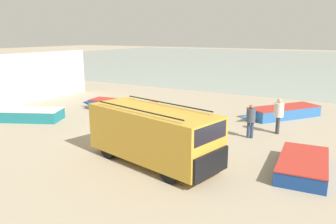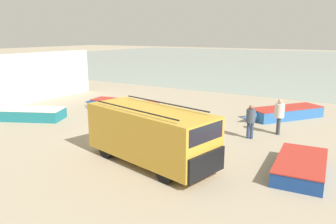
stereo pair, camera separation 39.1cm
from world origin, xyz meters
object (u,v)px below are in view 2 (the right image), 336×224
Objects in this scene: fishing_rowboat_1 at (25,114)px; fisherman_0 at (251,119)px; parked_van at (151,134)px; fisherman_1 at (279,113)px; fishing_rowboat_2 at (284,113)px; fishing_rowboat_0 at (122,105)px; fishing_rowboat_3 at (301,165)px.

fisherman_0 is (12.50, 3.28, 0.66)m from fishing_rowboat_1.
parked_van is 1.14× the size of fishing_rowboat_1.
parked_van is 3.22× the size of fisherman_1.
parked_van is 1.17× the size of fishing_rowboat_2.
fisherman_0 reaches higher than fishing_rowboat_0.
fisherman_1 reaches higher than fishing_rowboat_2.
fishing_rowboat_1 is at bearing -0.24° from fisherman_1.
parked_van is 1.41× the size of fishing_rowboat_3.
fishing_rowboat_1 is 1.24× the size of fishing_rowboat_3.
fisherman_1 is (0.48, -3.43, 0.75)m from fishing_rowboat_2.
parked_van reaches higher than fisherman_1.
fisherman_1 reaches higher than fisherman_0.
fishing_rowboat_2 is 3.02× the size of fisherman_0.
fishing_rowboat_1 is at bearing -176.73° from parked_van.
fishing_rowboat_1 is (-3.39, -4.82, -0.00)m from fishing_rowboat_0.
parked_van is 3.52× the size of fisherman_0.
fishing_rowboat_0 is 9.26m from fisherman_0.
parked_van is 5.52m from fisherman_0.
fishing_rowboat_1 is (-10.14, 1.70, -0.86)m from parked_van.
fishing_rowboat_2 is at bearing -167.72° from fishing_rowboat_0.
parked_van reaches higher than fishing_rowboat_0.
fisherman_0 is (-0.52, -4.85, 0.66)m from fishing_rowboat_2.
fishing_rowboat_1 reaches higher than fishing_rowboat_2.
fishing_rowboat_3 is 2.49× the size of fisherman_0.
fishing_rowboat_2 is (9.62, 3.32, -0.00)m from fishing_rowboat_0.
parked_van is 1.04× the size of fishing_rowboat_0.
fisherman_1 is (-1.83, 4.37, 0.80)m from fishing_rowboat_3.
fishing_rowboat_2 is at bearing -173.20° from fishing_rowboat_1.
fishing_rowboat_1 is at bearing -21.57° from fishing_rowboat_2.
fisherman_1 is at bearing 172.60° from fishing_rowboat_0.
fishing_rowboat_3 is at bearing 93.23° from fisherman_1.
parked_van reaches higher than fishing_rowboat_1.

